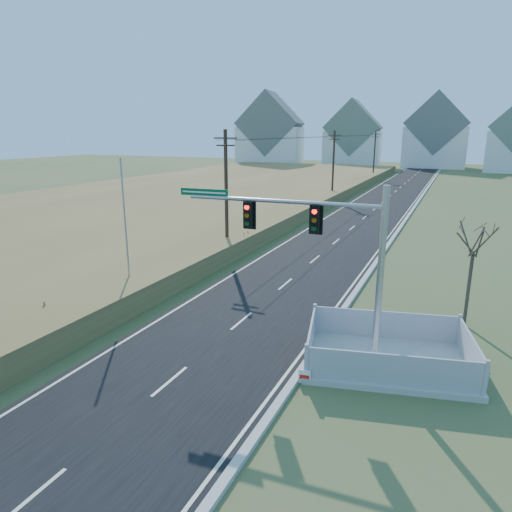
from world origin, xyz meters
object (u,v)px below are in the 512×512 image
at_px(flagpole, 127,245).
at_px(bare_tree, 475,237).
at_px(fence_enclosure, 387,358).
at_px(open_sign, 304,377).
at_px(traffic_signal_mast, 333,252).

bearing_deg(flagpole, bare_tree, 11.67).
height_order(fence_enclosure, bare_tree, bare_tree).
distance_m(open_sign, bare_tree, 10.40).
xyz_separation_m(traffic_signal_mast, flagpole, (-11.65, 1.90, -1.29)).
distance_m(traffic_signal_mast, bare_tree, 7.41).
height_order(open_sign, flagpole, flagpole).
xyz_separation_m(fence_enclosure, open_sign, (-2.50, -2.70, 0.01)).
bearing_deg(fence_enclosure, open_sign, -145.51).
bearing_deg(bare_tree, flagpole, -168.33).
relative_size(fence_enclosure, bare_tree, 1.34).
relative_size(fence_enclosure, open_sign, 12.89).
height_order(traffic_signal_mast, open_sign, traffic_signal_mast).
bearing_deg(traffic_signal_mast, bare_tree, 43.50).
xyz_separation_m(flagpole, bare_tree, (16.76, 3.46, 1.24)).
bearing_deg(fence_enclosure, bare_tree, 50.01).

